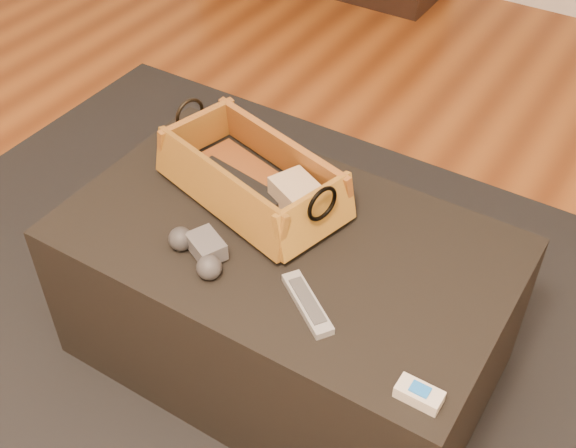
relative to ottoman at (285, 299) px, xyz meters
The scene contains 9 objects.
floor 0.49m from the ottoman, 122.18° to the right, with size 5.00×5.50×0.01m, color brown.
area_rug 0.22m from the ottoman, 90.00° to the right, with size 2.60×2.00×0.01m, color black.
ottoman is the anchor object (origin of this frame).
tv_remote 0.30m from the ottoman, 158.60° to the left, with size 0.24×0.05×0.03m, color black.
cloth_bundle 0.27m from the ottoman, 98.96° to the left, with size 0.13×0.09×0.07m, color tan.
wicker_basket 0.31m from the ottoman, 151.42° to the left, with size 0.50×0.35×0.16m.
game_controller 0.31m from the ottoman, 125.94° to the right, with size 0.17×0.13×0.05m.
silver_remote 0.30m from the ottoman, 45.72° to the right, with size 0.16×0.13×0.02m.
cream_gadget 0.53m from the ottoman, 28.67° to the right, with size 0.08×0.04×0.03m.
Camera 1 is at (0.86, -0.61, 1.52)m, focal length 45.00 mm.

